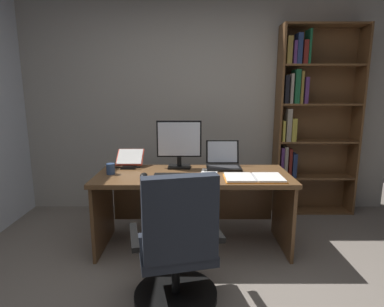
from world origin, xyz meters
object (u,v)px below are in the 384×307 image
monitor (179,145)px  laptop (223,162)px  desk (193,191)px  coffee_mug (111,169)px  office_chair (177,251)px  open_binder (254,178)px  bookshelf (307,121)px  keyboard (178,176)px  computer_mouse (144,175)px  reading_stand_with_book (130,159)px  pen (212,171)px  notepad (209,172)px

monitor → laptop: (0.44, 0.01, -0.18)m
desk → coffee_mug: coffee_mug is taller
coffee_mug → monitor: bearing=21.5°
office_chair → open_binder: size_ratio=1.89×
laptop → coffee_mug: laptop is taller
bookshelf → keyboard: (-1.50, -1.03, -0.39)m
open_binder → desk: bearing=154.2°
computer_mouse → coffee_mug: (-0.32, 0.12, 0.03)m
coffee_mug → desk: bearing=6.7°
computer_mouse → reading_stand_with_book: reading_stand_with_book is taller
computer_mouse → pen: bearing=16.1°
computer_mouse → pen: size_ratio=0.74×
reading_stand_with_book → notepad: reading_stand_with_book is taller
computer_mouse → keyboard: bearing=0.0°
computer_mouse → open_binder: bearing=-3.0°
computer_mouse → open_binder: size_ratio=0.20×
pen → computer_mouse: bearing=-163.9°
pen → coffee_mug: (-0.93, -0.06, 0.04)m
notepad → coffee_mug: size_ratio=2.13×
open_binder → monitor: bearing=148.4°
keyboard → computer_mouse: 0.30m
office_chair → pen: 1.00m
monitor → laptop: monitor is taller
monitor → open_binder: 0.81m
reading_stand_with_book → open_binder: size_ratio=0.52×
pen → coffee_mug: 0.93m
reading_stand_with_book → notepad: bearing=-16.5°
desk → monitor: (-0.14, 0.15, 0.43)m
office_chair → reading_stand_with_book: office_chair is taller
desk → bookshelf: bearing=31.3°
desk → computer_mouse: (-0.44, -0.21, 0.21)m
monitor → coffee_mug: 0.69m
reading_stand_with_book → open_binder: (1.17, -0.46, -0.07)m
reading_stand_with_book → notepad: size_ratio=1.27×
notepad → pen: 0.02m
office_chair → keyboard: size_ratio=2.31×
monitor → pen: size_ratio=3.35×
office_chair → notepad: bearing=60.8°
monitor → notepad: 0.41m
keyboard → notepad: (0.29, 0.18, -0.01)m
monitor → pen: bearing=-30.7°
notepad → monitor: bearing=147.6°
reading_stand_with_book → open_binder: bearing=-21.6°
computer_mouse → reading_stand_with_book: size_ratio=0.39×
laptop → open_binder: laptop is taller
office_chair → bookshelf: bearing=37.2°
office_chair → notepad: size_ratio=4.63×
keyboard → reading_stand_with_book: 0.65m
coffee_mug → notepad: bearing=3.7°
bookshelf → laptop: bearing=-147.9°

